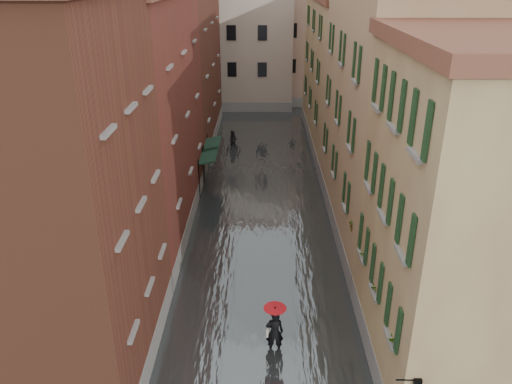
{
  "coord_description": "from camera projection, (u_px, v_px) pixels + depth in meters",
  "views": [
    {
      "loc": [
        -0.02,
        -16.59,
        13.55
      ],
      "look_at": [
        -0.3,
        7.03,
        3.0
      ],
      "focal_mm": 35.0,
      "sensor_mm": 36.0,
      "label": 1
    }
  ],
  "objects": [
    {
      "name": "building_end_pink",
      "position": [
        317.0,
        45.0,
        54.68
      ],
      "size": [
        10.0,
        9.0,
        12.0
      ],
      "primitive_type": "cube",
      "color": "tan",
      "rests_on": "ground"
    },
    {
      "name": "building_right_mid",
      "position": [
        395.0,
        117.0,
        26.16
      ],
      "size": [
        6.0,
        14.0,
        13.0
      ],
      "primitive_type": "cube",
      "color": "tan",
      "rests_on": "ground"
    },
    {
      "name": "building_right_near",
      "position": [
        474.0,
        229.0,
        16.42
      ],
      "size": [
        6.0,
        8.0,
        11.5
      ],
      "primitive_type": "cube",
      "color": "#91694A",
      "rests_on": "ground"
    },
    {
      "name": "ground",
      "position": [
        261.0,
        327.0,
        20.67
      ],
      "size": [
        120.0,
        120.0,
        0.0
      ],
      "primitive_type": "plane",
      "color": "#505052",
      "rests_on": "ground"
    },
    {
      "name": "wall_lantern",
      "position": [
        416.0,
        383.0,
        13.92
      ],
      "size": [
        0.71,
        0.22,
        0.35
      ],
      "color": "black",
      "rests_on": "ground"
    },
    {
      "name": "floodwater",
      "position": [
        262.0,
        195.0,
        32.5
      ],
      "size": [
        10.0,
        60.0,
        0.2
      ],
      "primitive_type": "cube",
      "color": "#404647",
      "rests_on": "ground"
    },
    {
      "name": "awning_far",
      "position": [
        212.0,
        145.0,
        34.43
      ],
      "size": [
        1.09,
        3.09,
        2.8
      ],
      "color": "#153020",
      "rests_on": "ground"
    },
    {
      "name": "building_left_near",
      "position": [
        48.0,
        206.0,
        16.27
      ],
      "size": [
        6.0,
        8.0,
        13.0
      ],
      "primitive_type": "cube",
      "color": "brown",
      "rests_on": "ground"
    },
    {
      "name": "building_end_cream",
      "position": [
        234.0,
        43.0,
        52.74
      ],
      "size": [
        12.0,
        9.0,
        13.0
      ],
      "primitive_type": "cube",
      "color": "#B9A593",
      "rests_on": "ground"
    },
    {
      "name": "building_left_far",
      "position": [
        175.0,
        59.0,
        39.8
      ],
      "size": [
        6.0,
        16.0,
        14.0
      ],
      "primitive_type": "cube",
      "color": "brown",
      "rests_on": "ground"
    },
    {
      "name": "building_left_mid",
      "position": [
        130.0,
        120.0,
        26.41
      ],
      "size": [
        6.0,
        14.0,
        12.5
      ],
      "primitive_type": "cube",
      "color": "maroon",
      "rests_on": "ground"
    },
    {
      "name": "window_planters",
      "position": [
        373.0,
        266.0,
        18.49
      ],
      "size": [
        0.59,
        8.45,
        0.84
      ],
      "color": "brown",
      "rests_on": "ground"
    },
    {
      "name": "building_right_far",
      "position": [
        349.0,
        76.0,
        40.16
      ],
      "size": [
        6.0,
        16.0,
        11.5
      ],
      "primitive_type": "cube",
      "color": "#91694A",
      "rests_on": "ground"
    },
    {
      "name": "pedestrian_main",
      "position": [
        275.0,
        326.0,
        18.86
      ],
      "size": [
        0.89,
        0.89,
        2.06
      ],
      "color": "black",
      "rests_on": "ground"
    },
    {
      "name": "pedestrian_far",
      "position": [
        233.0,
        140.0,
        40.81
      ],
      "size": [
        0.93,
        0.84,
        1.56
      ],
      "primitive_type": "imported",
      "rotation": [
        0.0,
        0.0,
        -0.4
      ],
      "color": "black",
      "rests_on": "ground"
    },
    {
      "name": "awning_near",
      "position": [
        208.0,
        157.0,
        32.28
      ],
      "size": [
        1.09,
        2.9,
        2.8
      ],
      "color": "#153020",
      "rests_on": "ground"
    }
  ]
}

